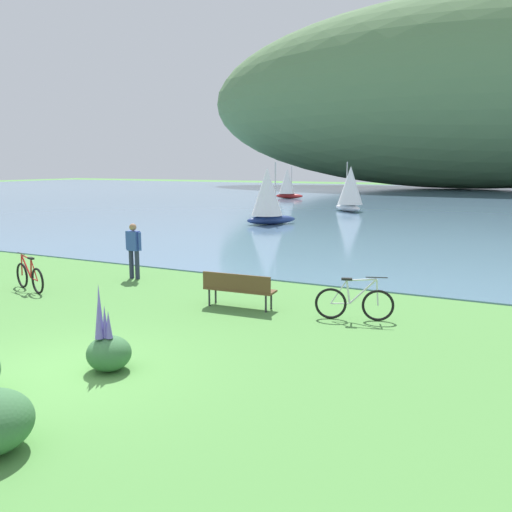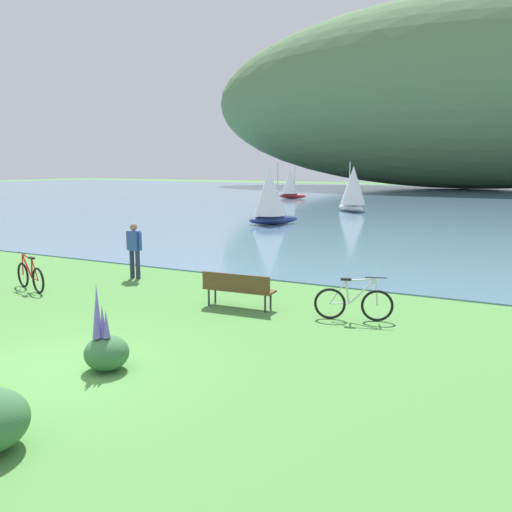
{
  "view_description": "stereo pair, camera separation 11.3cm",
  "coord_description": "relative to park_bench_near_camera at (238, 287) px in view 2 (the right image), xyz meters",
  "views": [
    {
      "loc": [
        6.86,
        -6.2,
        3.47
      ],
      "look_at": [
        0.25,
        6.79,
        1.0
      ],
      "focal_mm": 37.82,
      "sensor_mm": 36.0,
      "label": 1
    },
    {
      "loc": [
        6.96,
        -6.15,
        3.47
      ],
      "look_at": [
        0.25,
        6.79,
        1.0
      ],
      "focal_mm": 37.82,
      "sensor_mm": 36.0,
      "label": 2
    }
  ],
  "objects": [
    {
      "name": "sailboat_nearest_to_shore",
      "position": [
        -16.28,
        40.06,
        1.07
      ],
      "size": [
        2.91,
        2.03,
        3.29
      ],
      "color": "#B22323",
      "rests_on": "bay_water"
    },
    {
      "name": "echium_bush_closest_to_camera",
      "position": [
        -0.02,
        -4.56,
        -0.15
      ],
      "size": [
        0.76,
        0.76,
        1.49
      ],
      "color": "#386B3D",
      "rests_on": "ground"
    },
    {
      "name": "bicycle_beside_path",
      "position": [
        -6.08,
        -1.01,
        -0.12
      ],
      "size": [
        1.7,
        0.61,
        1.01
      ],
      "color": "black",
      "rests_on": "ground"
    },
    {
      "name": "ground_plane",
      "position": [
        -0.66,
        -5.03,
        -0.52
      ],
      "size": [
        200.0,
        200.0,
        0.0
      ],
      "primitive_type": "plane",
      "color": "#518E42"
    },
    {
      "name": "sailboat_toward_hillside",
      "position": [
        -5.72,
        27.47,
        1.24
      ],
      "size": [
        2.98,
        2.85,
        3.66
      ],
      "color": "white",
      "rests_on": "bay_water"
    },
    {
      "name": "bicycle_leaning_near_bench",
      "position": [
        2.83,
        0.29,
        -0.12
      ],
      "size": [
        1.71,
        0.59,
        1.01
      ],
      "color": "black",
      "rests_on": "ground"
    },
    {
      "name": "person_at_shoreline",
      "position": [
        -4.53,
        1.59,
        0.46
      ],
      "size": [
        0.61,
        0.25,
        1.71
      ],
      "color": "#282D47",
      "rests_on": "ground"
    },
    {
      "name": "bay_water",
      "position": [
        -0.66,
        43.25,
        -0.5
      ],
      "size": [
        180.0,
        80.0,
        0.04
      ],
      "primitive_type": "cube",
      "color": "#5B7F9E",
      "rests_on": "ground"
    },
    {
      "name": "sailboat_mid_bay",
      "position": [
        -7.35,
        16.87,
        1.21
      ],
      "size": [
        2.76,
        2.94,
        3.58
      ],
      "color": "navy",
      "rests_on": "bay_water"
    },
    {
      "name": "park_bench_near_camera",
      "position": [
        0.0,
        0.0,
        0.0
      ],
      "size": [
        1.82,
        0.58,
        0.88
      ],
      "color": "brown",
      "rests_on": "ground"
    },
    {
      "name": "distant_hillside",
      "position": [
        -3.04,
        72.53,
        13.06
      ],
      "size": [
        80.35,
        28.0,
        27.09
      ],
      "primitive_type": "ellipsoid",
      "color": "#567A4C",
      "rests_on": "bay_water"
    }
  ]
}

